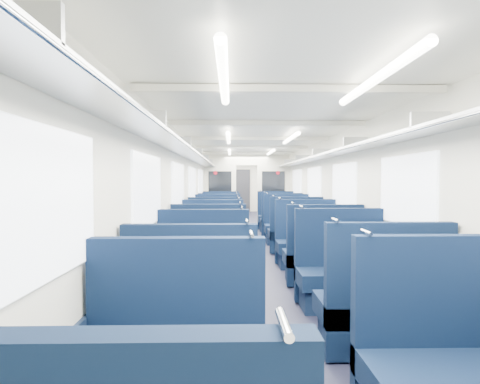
# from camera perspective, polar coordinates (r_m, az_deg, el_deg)

# --- Properties ---
(floor) EXTENTS (2.80, 18.00, 0.01)m
(floor) POSITION_cam_1_polar(r_m,az_deg,el_deg) (9.44, 1.79, -7.47)
(floor) COLOR black
(floor) RESTS_ON ground
(ceiling) EXTENTS (2.80, 18.00, 0.01)m
(ceiling) POSITION_cam_1_polar(r_m,az_deg,el_deg) (9.35, 1.80, 6.88)
(ceiling) COLOR white
(ceiling) RESTS_ON wall_left
(wall_left) EXTENTS (0.02, 18.00, 2.35)m
(wall_left) POSITION_cam_1_polar(r_m,az_deg,el_deg) (9.35, -6.80, -0.34)
(wall_left) COLOR beige
(wall_left) RESTS_ON floor
(dado_left) EXTENTS (0.03, 17.90, 0.70)m
(dado_left) POSITION_cam_1_polar(r_m,az_deg,el_deg) (9.42, -6.69, -5.36)
(dado_left) COLOR black
(dado_left) RESTS_ON floor
(wall_right) EXTENTS (0.02, 18.00, 2.35)m
(wall_right) POSITION_cam_1_polar(r_m,az_deg,el_deg) (9.50, 10.25, -0.32)
(wall_right) COLOR beige
(wall_right) RESTS_ON floor
(dado_right) EXTENTS (0.03, 17.90, 0.70)m
(dado_right) POSITION_cam_1_polar(r_m,az_deg,el_deg) (9.56, 10.14, -5.26)
(dado_right) COLOR black
(dado_right) RESTS_ON floor
(wall_far) EXTENTS (2.80, 0.02, 2.35)m
(wall_far) POSITION_cam_1_polar(r_m,az_deg,el_deg) (18.31, 0.31, 0.76)
(wall_far) COLOR beige
(wall_far) RESTS_ON floor
(luggage_rack_left) EXTENTS (0.36, 17.40, 0.18)m
(luggage_rack_left) POSITION_cam_1_polar(r_m,az_deg,el_deg) (9.34, -5.68, 4.56)
(luggage_rack_left) COLOR #B2B5BA
(luggage_rack_left) RESTS_ON wall_left
(luggage_rack_right) EXTENTS (0.36, 17.40, 0.18)m
(luggage_rack_right) POSITION_cam_1_polar(r_m,az_deg,el_deg) (9.47, 9.17, 4.51)
(luggage_rack_right) COLOR #B2B5BA
(luggage_rack_right) RESTS_ON wall_right
(windows) EXTENTS (2.78, 15.60, 0.75)m
(windows) POSITION_cam_1_polar(r_m,az_deg,el_deg) (8.86, 1.95, 1.14)
(windows) COLOR white
(windows) RESTS_ON wall_left
(ceiling_fittings) EXTENTS (2.70, 16.06, 0.11)m
(ceiling_fittings) POSITION_cam_1_polar(r_m,az_deg,el_deg) (9.09, 1.89, 6.64)
(ceiling_fittings) COLOR silver
(ceiling_fittings) RESTS_ON ceiling
(end_door) EXTENTS (0.75, 0.06, 2.00)m
(end_door) POSITION_cam_1_polar(r_m,az_deg,el_deg) (18.26, 0.31, 0.21)
(end_door) COLOR black
(end_door) RESTS_ON floor
(bulkhead) EXTENTS (2.80, 0.10, 2.35)m
(bulkhead) POSITION_cam_1_polar(r_m,az_deg,el_deg) (12.68, 0.99, 0.52)
(bulkhead) COLOR silver
(bulkhead) RESTS_ON floor
(seat_2) EXTENTS (1.09, 0.60, 1.21)m
(seat_2) POSITION_cam_1_polar(r_m,az_deg,el_deg) (2.53, -9.73, -25.56)
(seat_2) COLOR #0B1A35
(seat_2) RESTS_ON floor
(seat_3) EXTENTS (1.09, 0.60, 1.21)m
(seat_3) POSITION_cam_1_polar(r_m,az_deg,el_deg) (2.88, 28.49, -22.17)
(seat_3) COLOR #0B1A35
(seat_3) RESTS_ON floor
(seat_4) EXTENTS (1.09, 0.60, 1.21)m
(seat_4) POSITION_cam_1_polar(r_m,az_deg,el_deg) (3.45, -7.13, -17.85)
(seat_4) COLOR #0B1A35
(seat_4) RESTS_ON floor
(seat_5) EXTENTS (1.09, 0.60, 1.21)m
(seat_5) POSITION_cam_1_polar(r_m,az_deg,el_deg) (3.76, 20.27, -16.26)
(seat_5) COLOR #0B1A35
(seat_5) RESTS_ON floor
(seat_6) EXTENTS (1.09, 0.60, 1.21)m
(seat_6) POSITION_cam_1_polar(r_m,az_deg,el_deg) (4.60, -5.54, -12.77)
(seat_6) COLOR #0B1A35
(seat_6) RESTS_ON floor
(seat_7) EXTENTS (1.09, 0.60, 1.21)m
(seat_7) POSITION_cam_1_polar(r_m,az_deg,el_deg) (4.89, 14.81, -11.94)
(seat_7) COLOR #0B1A35
(seat_7) RESTS_ON floor
(seat_8) EXTENTS (1.09, 0.60, 1.21)m
(seat_8) POSITION_cam_1_polar(r_m,az_deg,el_deg) (5.84, -4.59, -9.61)
(seat_8) COLOR #0B1A35
(seat_8) RESTS_ON floor
(seat_9) EXTENTS (1.09, 0.60, 1.21)m
(seat_9) POSITION_cam_1_polar(r_m,az_deg,el_deg) (5.83, 12.06, -9.66)
(seat_9) COLOR #0B1A35
(seat_9) RESTS_ON floor
(seat_10) EXTENTS (1.09, 0.60, 1.21)m
(seat_10) POSITION_cam_1_polar(r_m,az_deg,el_deg) (6.79, -4.11, -7.98)
(seat_10) COLOR #0B1A35
(seat_10) RESTS_ON floor
(seat_11) EXTENTS (1.09, 0.60, 1.21)m
(seat_11) POSITION_cam_1_polar(r_m,az_deg,el_deg) (6.95, 9.84, -7.78)
(seat_11) COLOR #0B1A35
(seat_11) RESTS_ON floor
(seat_12) EXTENTS (1.09, 0.60, 1.21)m
(seat_12) POSITION_cam_1_polar(r_m,az_deg,el_deg) (7.97, -3.67, -6.51)
(seat_12) COLOR #0B1A35
(seat_12) RESTS_ON floor
(seat_13) EXTENTS (1.09, 0.60, 1.21)m
(seat_13) POSITION_cam_1_polar(r_m,az_deg,el_deg) (8.18, 8.13, -6.31)
(seat_13) COLOR #0B1A35
(seat_13) RESTS_ON floor
(seat_14) EXTENTS (1.09, 0.60, 1.21)m
(seat_14) POSITION_cam_1_polar(r_m,az_deg,el_deg) (9.14, -3.36, -5.42)
(seat_14) COLOR #0B1A35
(seat_14) RESTS_ON floor
(seat_15) EXTENTS (1.09, 0.60, 1.21)m
(seat_15) POSITION_cam_1_polar(r_m,az_deg,el_deg) (9.31, 6.97, -5.30)
(seat_15) COLOR #0B1A35
(seat_15) RESTS_ON floor
(seat_16) EXTENTS (1.09, 0.60, 1.21)m
(seat_16) POSITION_cam_1_polar(r_m,az_deg,el_deg) (10.25, -3.13, -4.63)
(seat_16) COLOR #0B1A35
(seat_16) RESTS_ON floor
(seat_17) EXTENTS (1.09, 0.60, 1.21)m
(seat_17) POSITION_cam_1_polar(r_m,az_deg,el_deg) (10.38, 6.11, -4.56)
(seat_17) COLOR #0B1A35
(seat_17) RESTS_ON floor
(seat_18) EXTENTS (1.09, 0.60, 1.21)m
(seat_18) POSITION_cam_1_polar(r_m,az_deg,el_deg) (11.37, -2.94, -3.98)
(seat_18) COLOR #0B1A35
(seat_18) RESTS_ON floor
(seat_19) EXTENTS (1.09, 0.60, 1.21)m
(seat_19) POSITION_cam_1_polar(r_m,az_deg,el_deg) (11.55, 5.35, -3.90)
(seat_19) COLOR #0B1A35
(seat_19) RESTS_ON floor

